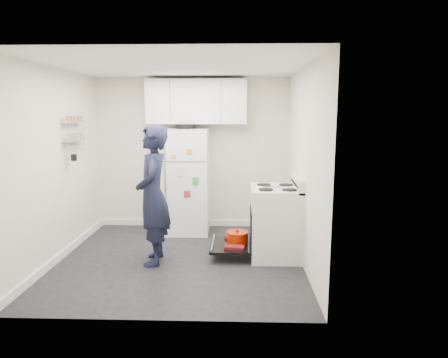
{
  "coord_description": "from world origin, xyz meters",
  "views": [
    {
      "loc": [
        0.76,
        -5.06,
        1.94
      ],
      "look_at": [
        0.58,
        0.21,
        1.05
      ],
      "focal_mm": 32.0,
      "sensor_mm": 36.0,
      "label": 1
    }
  ],
  "objects_px": {
    "open_oven_door": "(234,241)",
    "person": "(153,195)",
    "refrigerator": "(187,181)",
    "electric_range": "(275,223)"
  },
  "relations": [
    {
      "from": "electric_range",
      "to": "open_oven_door",
      "type": "distance_m",
      "value": 0.61
    },
    {
      "from": "electric_range",
      "to": "open_oven_door",
      "type": "height_order",
      "value": "electric_range"
    },
    {
      "from": "open_oven_door",
      "to": "person",
      "type": "xyz_separation_m",
      "value": [
        -1.03,
        -0.3,
        0.7
      ]
    },
    {
      "from": "open_oven_door",
      "to": "person",
      "type": "distance_m",
      "value": 1.28
    },
    {
      "from": "electric_range",
      "to": "person",
      "type": "relative_size",
      "value": 0.62
    },
    {
      "from": "electric_range",
      "to": "person",
      "type": "height_order",
      "value": "person"
    },
    {
      "from": "open_oven_door",
      "to": "person",
      "type": "relative_size",
      "value": 0.39
    },
    {
      "from": "electric_range",
      "to": "refrigerator",
      "type": "relative_size",
      "value": 0.63
    },
    {
      "from": "refrigerator",
      "to": "person",
      "type": "distance_m",
      "value": 1.4
    },
    {
      "from": "electric_range",
      "to": "refrigerator",
      "type": "distance_m",
      "value": 1.76
    }
  ]
}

